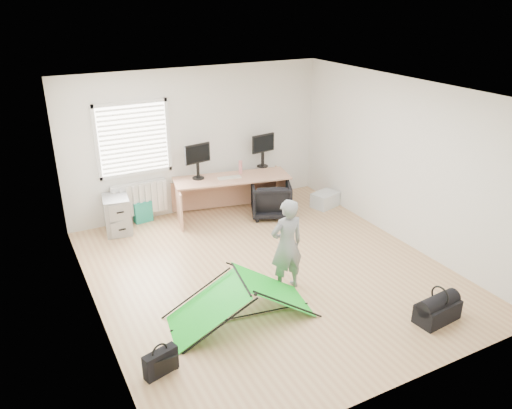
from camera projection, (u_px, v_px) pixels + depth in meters
name	position (u px, v px, depth m)	size (l,w,h in m)	color
ground	(268.00, 271.00, 7.57)	(5.50, 5.50, 0.00)	tan
back_wall	(198.00, 141.00, 9.28)	(5.00, 0.02, 2.70)	silver
window	(133.00, 139.00, 8.66)	(1.20, 0.06, 1.20)	silver
radiator	(140.00, 198.00, 9.06)	(1.00, 0.12, 0.60)	silver
desk	(232.00, 196.00, 9.40)	(2.14, 0.68, 0.73)	tan
filing_cabinet	(117.00, 215.00, 8.69)	(0.42, 0.56, 0.66)	gray
monitor_left	(198.00, 166.00, 9.11)	(0.51, 0.11, 0.49)	black
monitor_right	(263.00, 155.00, 9.74)	(0.50, 0.11, 0.48)	black
keyboard	(229.00, 178.00, 9.22)	(0.42, 0.14, 0.02)	beige
thermos	(240.00, 167.00, 9.43)	(0.07, 0.07, 0.25)	#D37679
office_chair	(271.00, 199.00, 9.33)	(0.71, 0.74, 0.67)	black
person	(287.00, 245.00, 6.89)	(0.50, 0.33, 1.36)	slate
kite	(241.00, 299.00, 6.38)	(1.87, 0.82, 0.58)	#12C321
storage_crate	(325.00, 200.00, 9.80)	(0.51, 0.36, 0.29)	silver
tote_bag	(143.00, 212.00, 9.13)	(0.33, 0.14, 0.39)	teal
laptop_bag	(161.00, 362.00, 5.49)	(0.40, 0.12, 0.30)	black
white_box	(219.00, 294.00, 6.91)	(0.10, 0.10, 0.10)	silver
duffel_bag	(437.00, 312.00, 6.39)	(0.60, 0.31, 0.26)	black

